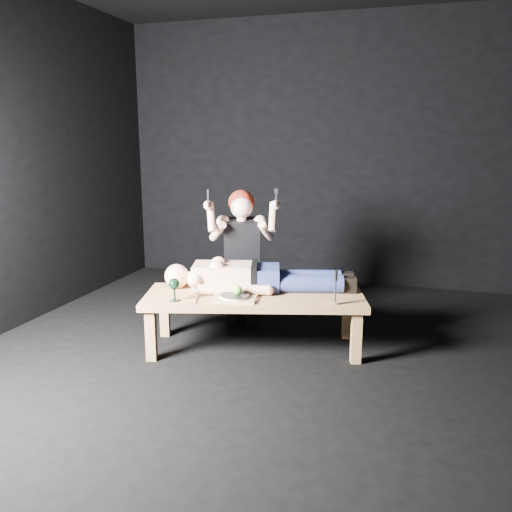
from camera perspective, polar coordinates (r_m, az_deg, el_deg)
name	(u,v)px	position (r m, az deg, el deg)	size (l,w,h in m)	color
ground	(285,365)	(4.04, 3.18, -11.59)	(5.00, 5.00, 0.00)	black
back_wall	(338,153)	(6.16, 8.85, 10.91)	(5.00, 5.00, 0.00)	black
table	(254,321)	(4.25, -0.19, -7.06)	(1.72, 0.64, 0.45)	tan
lying_man	(261,274)	(4.30, 0.55, -1.95)	(1.65, 0.50, 0.25)	tan
kneeling_woman	(242,256)	(4.70, -1.57, -0.02)	(0.67, 0.75, 1.26)	black
serving_tray	(235,298)	(4.05, -2.31, -4.56)	(0.33, 0.24, 0.02)	#A78654
plate	(235,296)	(4.05, -2.32, -4.32)	(0.22, 0.22, 0.02)	white
apple	(238,290)	(4.04, -1.98, -3.70)	(0.07, 0.07, 0.07)	#6FB034
goblet	(174,290)	(4.04, -8.78, -3.60)	(0.09, 0.09, 0.18)	black
fork_flat	(196,300)	(4.06, -6.46, -4.73)	(0.02, 0.18, 0.01)	#B2B2B7
knife_flat	(256,300)	(4.02, 0.01, -4.80)	(0.02, 0.18, 0.01)	#B2B2B7
spoon_flat	(250,297)	(4.11, -0.65, -4.44)	(0.02, 0.18, 0.01)	#B2B2B7
carving_knife	(335,288)	(3.94, 8.55, -3.38)	(0.03, 0.04, 0.26)	#B2B2B7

